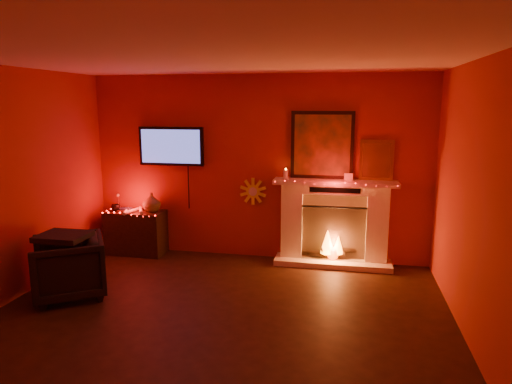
{
  "coord_description": "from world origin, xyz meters",
  "views": [
    {
      "loc": [
        1.29,
        -4.02,
        2.27
      ],
      "look_at": [
        0.15,
        1.7,
        1.15
      ],
      "focal_mm": 32.0,
      "sensor_mm": 36.0,
      "label": 1
    }
  ],
  "objects_px": {
    "console_table": "(137,229)",
    "armchair": "(68,267)",
    "fireplace": "(334,215)",
    "tv": "(171,146)",
    "sunburst_clock": "(253,191)"
  },
  "relations": [
    {
      "from": "fireplace",
      "to": "sunburst_clock",
      "type": "height_order",
      "value": "fireplace"
    },
    {
      "from": "sunburst_clock",
      "to": "console_table",
      "type": "relative_size",
      "value": 0.42
    },
    {
      "from": "tv",
      "to": "fireplace",
      "type": "bearing_deg",
      "value": -1.5
    },
    {
      "from": "fireplace",
      "to": "armchair",
      "type": "bearing_deg",
      "value": -149.58
    },
    {
      "from": "fireplace",
      "to": "sunburst_clock",
      "type": "xyz_separation_m",
      "value": [
        -1.19,
        0.09,
        0.28
      ]
    },
    {
      "from": "sunburst_clock",
      "to": "armchair",
      "type": "height_order",
      "value": "sunburst_clock"
    },
    {
      "from": "console_table",
      "to": "tv",
      "type": "bearing_deg",
      "value": 19.78
    },
    {
      "from": "console_table",
      "to": "armchair",
      "type": "height_order",
      "value": "console_table"
    },
    {
      "from": "console_table",
      "to": "armchair",
      "type": "distance_m",
      "value": 1.66
    },
    {
      "from": "sunburst_clock",
      "to": "console_table",
      "type": "distance_m",
      "value": 1.9
    },
    {
      "from": "fireplace",
      "to": "armchair",
      "type": "xyz_separation_m",
      "value": [
        -3.05,
        -1.79,
        -0.36
      ]
    },
    {
      "from": "sunburst_clock",
      "to": "console_table",
      "type": "xyz_separation_m",
      "value": [
        -1.78,
        -0.22,
        -0.62
      ]
    },
    {
      "from": "console_table",
      "to": "sunburst_clock",
      "type": "bearing_deg",
      "value": 6.98
    },
    {
      "from": "tv",
      "to": "console_table",
      "type": "distance_m",
      "value": 1.39
    },
    {
      "from": "console_table",
      "to": "armchair",
      "type": "xyz_separation_m",
      "value": [
        -0.08,
        -1.66,
        -0.02
      ]
    }
  ]
}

